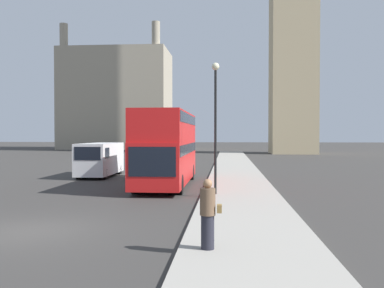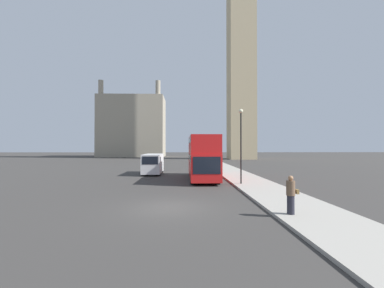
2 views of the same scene
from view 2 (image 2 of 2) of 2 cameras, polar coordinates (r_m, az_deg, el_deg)
name	(u,v)px [view 2 (image 2 of 2)]	position (r m, az deg, el deg)	size (l,w,h in m)	color
ground_plane	(168,207)	(14.21, -5.27, -13.86)	(300.00, 300.00, 0.00)	#383533
sidewalk_strip	(295,205)	(15.41, 21.95, -12.48)	(3.79, 120.00, 0.15)	#9E998E
clock_tower	(241,20)	(79.43, 10.82, 25.49)	(7.45, 7.62, 74.73)	tan
building_block_distant	(133,127)	(90.72, -13.01, 3.72)	(21.56, 13.27, 24.81)	#9E937F
red_double_decker_bus	(202,155)	(25.99, 2.31, -2.54)	(2.62, 10.10, 4.31)	red
white_van	(153,163)	(31.17, -8.67, -4.28)	(2.11, 5.62, 2.40)	white
pedestrian	(291,195)	(12.86, 21.11, -10.51)	(0.55, 0.39, 1.77)	#23232D
street_lamp	(241,135)	(22.14, 10.82, 1.93)	(0.36, 0.36, 6.33)	black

